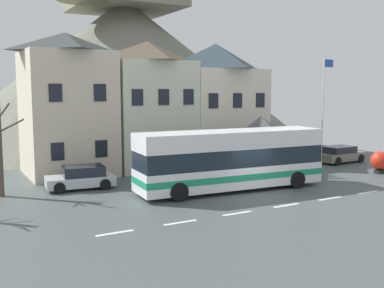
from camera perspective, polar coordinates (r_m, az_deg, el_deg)
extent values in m
cube|color=#475050|center=(24.96, 8.60, -6.65)|extent=(40.00, 60.00, 0.06)
cube|color=silver|center=(18.94, -9.68, -10.97)|extent=(1.60, 0.20, 0.01)
cube|color=silver|center=(20.08, -1.47, -9.83)|extent=(1.60, 0.20, 0.01)
cube|color=silver|center=(21.58, 5.68, -8.67)|extent=(1.60, 0.20, 0.01)
cube|color=silver|center=(23.37, 11.79, -7.56)|extent=(1.60, 0.20, 0.01)
cube|color=silver|center=(25.39, 16.95, -6.56)|extent=(1.60, 0.20, 0.01)
cube|color=silver|center=(27.59, 21.30, -5.67)|extent=(1.60, 0.20, 0.01)
cube|color=beige|center=(31.99, -15.41, 3.70)|extent=(5.55, 5.78, 8.27)
pyramid|color=#303736|center=(32.10, -15.69, 12.23)|extent=(5.55, 5.78, 1.28)
cube|color=black|center=(29.04, -16.55, -0.92)|extent=(0.80, 0.06, 1.10)
cube|color=black|center=(29.76, -11.33, -0.58)|extent=(0.80, 0.06, 1.10)
cube|color=black|center=(28.79, -16.80, 6.19)|extent=(0.80, 0.06, 1.10)
cube|color=black|center=(29.51, -11.50, 6.35)|extent=(0.80, 0.06, 1.10)
cube|color=beige|center=(33.67, -5.53, 3.66)|extent=(5.81, 5.31, 7.79)
pyramid|color=#4F4435|center=(33.72, -5.62, 11.52)|extent=(5.81, 5.31, 1.46)
cube|color=black|center=(30.64, -6.78, -0.50)|extent=(0.80, 0.06, 1.10)
cube|color=black|center=(31.42, -3.52, -0.28)|extent=(0.80, 0.06, 1.10)
cube|color=black|center=(32.30, -0.42, -0.07)|extent=(0.80, 0.06, 1.10)
cube|color=black|center=(30.39, -6.87, 5.85)|extent=(0.80, 0.06, 1.10)
cube|color=black|center=(31.18, -3.56, 5.91)|extent=(0.80, 0.06, 1.10)
cube|color=black|center=(32.06, -0.43, 5.95)|extent=(0.80, 0.06, 1.10)
cube|color=beige|center=(36.94, 2.96, 3.62)|extent=(6.39, 6.20, 7.34)
pyramid|color=#2D3A43|center=(36.97, 3.01, 10.91)|extent=(6.39, 6.20, 2.06)
cube|color=black|center=(33.35, 2.69, -0.04)|extent=(0.80, 0.06, 1.10)
cube|color=black|center=(34.51, 5.70, 0.17)|extent=(0.80, 0.06, 1.10)
cube|color=black|center=(35.76, 8.50, 0.36)|extent=(0.80, 0.06, 1.10)
cube|color=black|center=(33.11, 2.72, 5.45)|extent=(0.80, 0.06, 1.10)
cube|color=black|center=(34.28, 5.76, 5.47)|extent=(0.80, 0.06, 1.10)
cube|color=black|center=(35.54, 8.60, 5.48)|extent=(0.80, 0.06, 1.10)
cone|color=slate|center=(52.09, -8.35, 9.15)|extent=(40.52, 40.52, 15.77)
cube|color=white|center=(26.21, 4.91, -3.96)|extent=(11.26, 3.33, 1.21)
cube|color=#1E8C60|center=(26.20, 4.91, -3.83)|extent=(11.28, 3.35, 0.36)
cube|color=#19232D|center=(26.02, 4.93, -1.54)|extent=(11.16, 3.29, 1.02)
cube|color=white|center=(25.90, 4.95, 0.62)|extent=(11.26, 3.33, 0.96)
cube|color=#19232D|center=(29.18, 14.46, -0.82)|extent=(0.21, 2.12, 0.98)
cylinder|color=black|center=(29.29, 10.14, -3.60)|extent=(1.02, 0.35, 1.00)
cylinder|color=black|center=(27.37, 13.07, -4.41)|extent=(1.02, 0.35, 1.00)
cylinder|color=black|center=(25.76, -3.80, -4.95)|extent=(1.02, 0.35, 1.00)
cylinder|color=black|center=(23.56, -1.65, -6.06)|extent=(1.02, 0.35, 1.00)
cylinder|color=#473D33|center=(32.37, 4.48, -1.26)|extent=(0.14, 0.14, 2.40)
cylinder|color=#473D33|center=(34.29, 9.08, -0.86)|extent=(0.14, 0.14, 2.40)
cylinder|color=#473D33|center=(29.71, 8.00, -2.04)|extent=(0.14, 0.14, 2.40)
cylinder|color=#473D33|center=(31.79, 12.75, -1.56)|extent=(0.14, 0.14, 2.40)
pyramid|color=#4A4F53|center=(31.77, 8.64, 2.11)|extent=(3.60, 3.60, 1.54)
cube|color=slate|center=(37.90, 18.19, -1.48)|extent=(4.23, 2.04, 0.61)
cube|color=#1E232D|center=(37.67, 18.02, -0.65)|extent=(2.57, 1.73, 0.52)
cylinder|color=black|center=(39.50, 18.46, -1.40)|extent=(0.65, 0.24, 0.64)
cylinder|color=black|center=(38.47, 20.45, -1.70)|extent=(0.65, 0.24, 0.64)
cylinder|color=black|center=(37.44, 15.85, -1.75)|extent=(0.65, 0.24, 0.64)
cylinder|color=black|center=(36.34, 17.87, -2.07)|extent=(0.65, 0.24, 0.64)
cube|color=#295438|center=(33.87, 9.01, -2.12)|extent=(4.20, 2.04, 0.68)
cube|color=#1E232D|center=(33.65, 8.76, -1.17)|extent=(2.54, 1.76, 0.49)
cylinder|color=black|center=(35.46, 9.74, -2.06)|extent=(0.65, 0.22, 0.64)
cylinder|color=black|center=(34.13, 11.74, -2.45)|extent=(0.65, 0.22, 0.64)
cylinder|color=black|center=(33.75, 6.23, -2.45)|extent=(0.65, 0.22, 0.64)
cylinder|color=black|center=(32.35, 8.19, -2.89)|extent=(0.65, 0.22, 0.64)
cube|color=silver|center=(27.38, -13.89, -4.50)|extent=(4.06, 2.28, 0.57)
cube|color=#1E232D|center=(27.30, -13.52, -3.29)|extent=(2.49, 1.89, 0.58)
cylinder|color=black|center=(26.37, -16.33, -5.34)|extent=(0.66, 0.27, 0.64)
cylinder|color=black|center=(28.12, -16.76, -4.60)|extent=(0.66, 0.27, 0.64)
cylinder|color=black|center=(26.77, -10.86, -5.00)|extent=(0.66, 0.27, 0.64)
cylinder|color=black|center=(28.49, -11.62, -4.29)|extent=(0.66, 0.27, 0.64)
cylinder|color=black|center=(31.26, 11.80, -3.20)|extent=(0.14, 0.14, 0.75)
cylinder|color=black|center=(31.11, 12.02, -3.26)|extent=(0.14, 0.14, 0.75)
cylinder|color=black|center=(31.08, 11.94, -2.10)|extent=(0.32, 0.32, 0.59)
sphere|color=tan|center=(31.02, 11.96, -1.36)|extent=(0.22, 0.22, 0.22)
cylinder|color=#38332D|center=(30.93, 15.46, -3.46)|extent=(0.13, 0.13, 0.70)
cylinder|color=#38332D|center=(31.11, 15.62, -3.41)|extent=(0.13, 0.13, 0.70)
cylinder|color=gray|center=(30.91, 15.58, -2.26)|extent=(0.34, 0.34, 0.69)
sphere|color=#9E7A60|center=(30.85, 15.60, -1.44)|extent=(0.21, 0.21, 0.21)
cylinder|color=#2D2D38|center=(31.60, 14.24, -3.15)|extent=(0.15, 0.15, 0.77)
cylinder|color=#2D2D38|center=(31.70, 14.55, -3.12)|extent=(0.15, 0.15, 0.77)
cylinder|color=#2D382D|center=(31.55, 14.43, -1.98)|extent=(0.33, 0.33, 0.62)
sphere|color=#D1AD89|center=(31.49, 14.45, -1.22)|extent=(0.23, 0.23, 0.23)
cube|color=brown|center=(34.36, 7.14, -2.08)|extent=(1.40, 0.45, 0.08)
cube|color=brown|center=(34.50, 6.92, -1.67)|extent=(1.40, 0.06, 0.40)
cube|color=#2D2D33|center=(34.03, 6.29, -2.54)|extent=(0.08, 0.36, 0.45)
cube|color=#2D2D33|center=(34.76, 7.96, -2.36)|extent=(0.08, 0.36, 0.45)
cylinder|color=silver|center=(35.51, 16.11, 3.81)|extent=(0.10, 0.10, 8.06)
cube|color=#264CA5|center=(35.84, 16.82, 9.70)|extent=(0.90, 0.03, 0.56)
cylinder|color=black|center=(34.01, 22.52, -3.20)|extent=(0.77, 0.77, 0.25)
sphere|color=red|center=(33.89, 22.58, -1.93)|extent=(1.28, 1.28, 1.28)
cylinder|color=brown|center=(26.10, -21.81, 2.14)|extent=(1.32, 0.67, 0.78)
cylinder|color=brown|center=(25.67, -22.67, 3.76)|extent=(0.55, 1.32, 0.95)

